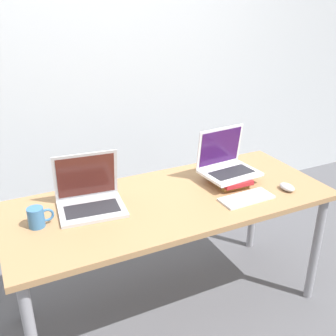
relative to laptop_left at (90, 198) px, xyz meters
name	(u,v)px	position (x,y,z in m)	size (l,w,h in m)	color
wall_back	(97,50)	(0.41, 1.11, 0.57)	(8.00, 0.05, 2.70)	silver
desk	(171,210)	(0.41, -0.10, -0.13)	(1.72, 0.71, 0.73)	#9E754C
laptop_left	(90,198)	(0.00, 0.00, 0.00)	(0.35, 0.30, 0.27)	#B2B2B7
book_stack	(229,179)	(0.78, -0.08, -0.03)	(0.18, 0.24, 0.05)	olive
laptop_on_books	(227,164)	(0.79, -0.03, 0.05)	(0.32, 0.26, 0.25)	silver
wireless_keyboard	(247,198)	(0.76, -0.28, -0.05)	(0.29, 0.13, 0.01)	silver
mouse	(287,187)	(1.03, -0.29, -0.04)	(0.06, 0.10, 0.03)	#B2B2B7
mug	(37,217)	(-0.27, -0.07, -0.01)	(0.12, 0.08, 0.10)	teal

